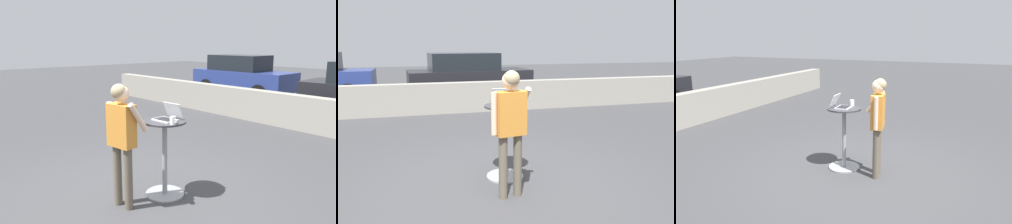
# 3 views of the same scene
# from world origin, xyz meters

# --- Properties ---
(ground_plane) EXTENTS (50.00, 50.00, 0.00)m
(ground_plane) POSITION_xyz_m (0.00, 0.00, 0.00)
(ground_plane) COLOR #3D3D3F
(pavement_kerb) EXTENTS (16.11, 0.35, 0.85)m
(pavement_kerb) POSITION_xyz_m (0.00, 5.19, 0.43)
(pavement_kerb) COLOR gray
(pavement_kerb) RESTS_ON ground_plane
(cafe_table) EXTENTS (0.59, 0.59, 1.08)m
(cafe_table) POSITION_xyz_m (0.13, 0.36, 0.57)
(cafe_table) COLOR gray
(cafe_table) RESTS_ON ground_plane
(laptop) EXTENTS (0.33, 0.34, 0.23)m
(laptop) POSITION_xyz_m (0.13, 0.42, 1.13)
(laptop) COLOR silver
(laptop) RESTS_ON cafe_table
(coffee_mug) EXTENTS (0.11, 0.08, 0.10)m
(coffee_mug) POSITION_xyz_m (0.36, 0.30, 1.13)
(coffee_mug) COLOR white
(coffee_mug) RESTS_ON cafe_table
(standing_person) EXTENTS (0.51, 0.40, 1.62)m
(standing_person) POSITION_xyz_m (0.04, -0.27, 1.02)
(standing_person) COLOR brown
(standing_person) RESTS_ON ground_plane
(parked_car_near_street) EXTENTS (4.42, 2.06, 1.60)m
(parked_car_near_street) POSITION_xyz_m (0.70, 7.71, 0.81)
(parked_car_near_street) COLOR black
(parked_car_near_street) RESTS_ON ground_plane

